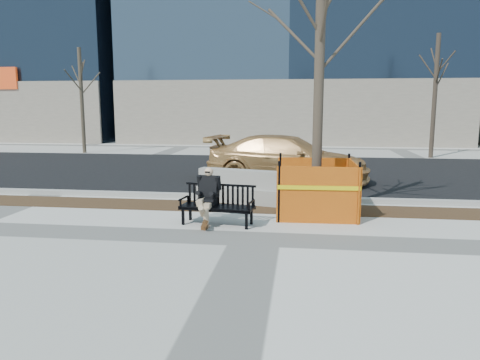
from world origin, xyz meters
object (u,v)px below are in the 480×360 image
object	(u,v)px
seated_man	(208,223)
tree_fence	(315,214)
bench	(217,224)
sedan	(287,182)
jersey_barrier_left	(254,203)

from	to	relation	value
seated_man	tree_fence	bearing A→B (deg)	34.15
bench	tree_fence	xyz separation A→B (m)	(2.07, 1.20, 0.00)
seated_man	sedan	size ratio (longest dim) A/B	0.23
tree_fence	sedan	distance (m)	4.47
seated_man	tree_fence	distance (m)	2.54
sedan	jersey_barrier_left	world-z (taller)	sedan
seated_man	sedan	bearing A→B (deg)	82.70
seated_man	tree_fence	xyz separation A→B (m)	(2.28, 1.12, 0.00)
bench	tree_fence	distance (m)	2.39
bench	sedan	xyz separation A→B (m)	(1.29, 5.60, 0.00)
bench	sedan	size ratio (longest dim) A/B	0.30
jersey_barrier_left	sedan	bearing A→B (deg)	92.63
seated_man	jersey_barrier_left	size ratio (longest dim) A/B	0.39
bench	seated_man	size ratio (longest dim) A/B	1.34
bench	sedan	distance (m)	5.74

